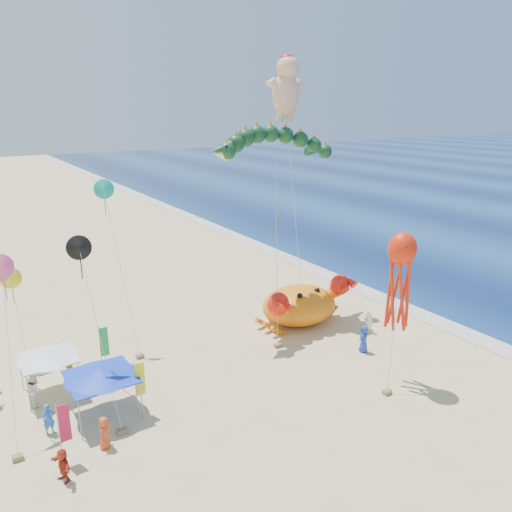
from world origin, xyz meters
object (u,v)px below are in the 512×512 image
at_px(cherub_kite, 286,86).
at_px(octopus_kite, 400,273).
at_px(crab_inflatable, 300,304).
at_px(canopy_white, 47,355).
at_px(canopy_blue, 101,373).
at_px(dragon_kite, 274,148).

distance_m(cherub_kite, octopus_kite, 16.81).
xyz_separation_m(crab_inflatable, canopy_white, (-18.16, -0.19, 0.89)).
height_order(crab_inflatable, canopy_white, crab_inflatable).
distance_m(octopus_kite, canopy_white, 20.71).
xyz_separation_m(cherub_kite, canopy_blue, (-16.96, -7.26, -14.97)).
relative_size(canopy_blue, canopy_white, 1.16).
xyz_separation_m(dragon_kite, canopy_blue, (-14.99, -5.92, -10.71)).
relative_size(octopus_kite, canopy_blue, 2.46).
xyz_separation_m(canopy_blue, canopy_white, (-2.01, 3.67, -0.00)).
relative_size(crab_inflatable, cherub_kite, 0.41).
height_order(dragon_kite, canopy_white, dragon_kite).
bearing_deg(dragon_kite, crab_inflatable, -60.78).
bearing_deg(cherub_kite, canopy_blue, -156.82).
height_order(crab_inflatable, octopus_kite, octopus_kite).
distance_m(octopus_kite, canopy_blue, 17.48).
distance_m(crab_inflatable, canopy_blue, 16.63).
bearing_deg(canopy_white, octopus_kite, -27.69).
relative_size(cherub_kite, canopy_white, 6.07).
bearing_deg(dragon_kite, canopy_white, -172.43).
relative_size(crab_inflatable, canopy_white, 2.49).
bearing_deg(dragon_kite, canopy_blue, -158.44).
height_order(dragon_kite, octopus_kite, dragon_kite).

